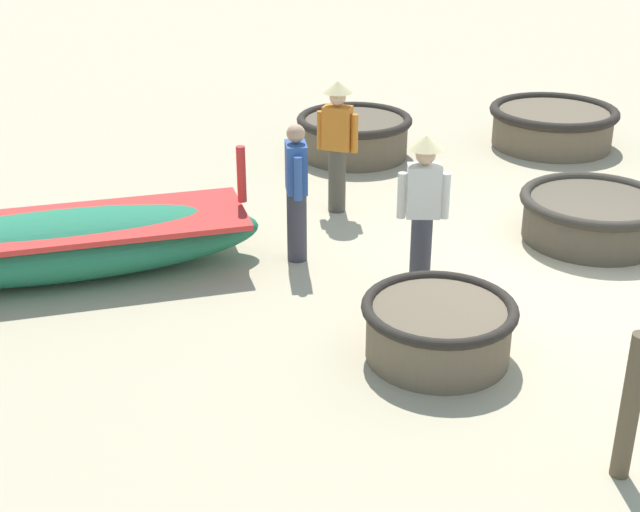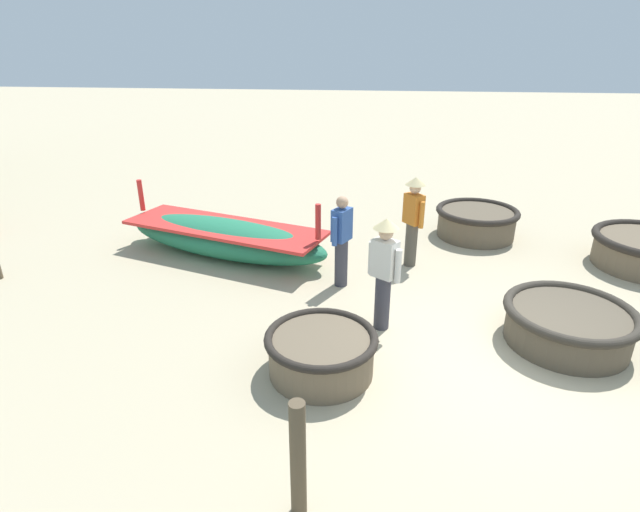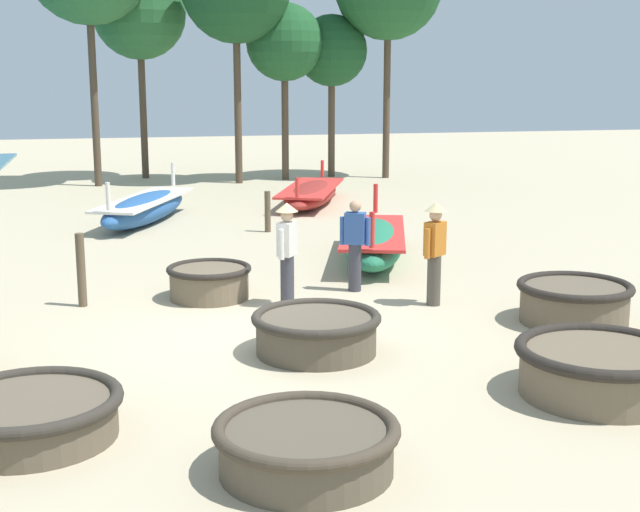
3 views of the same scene
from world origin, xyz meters
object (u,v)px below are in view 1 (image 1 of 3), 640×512
at_px(coracle_upturned, 593,215).
at_px(fisherman_crouching, 337,138).
at_px(long_boat_red_hull, 61,244).
at_px(mooring_post_shoreline, 630,407).
at_px(coracle_front_left, 553,125).
at_px(coracle_center, 438,328).
at_px(fisherman_with_hat, 423,203).
at_px(fisherman_hauling, 296,190).
at_px(coracle_nearest, 354,134).

distance_m(coracle_upturned, fisherman_crouching, 3.20).
height_order(coracle_upturned, long_boat_red_hull, long_boat_red_hull).
bearing_deg(fisherman_crouching, mooring_post_shoreline, 167.82).
height_order(coracle_front_left, coracle_center, coracle_front_left).
relative_size(coracle_center, fisherman_with_hat, 0.84).
bearing_deg(fisherman_crouching, coracle_upturned, -139.88).
height_order(fisherman_with_hat, fisherman_crouching, same).
distance_m(fisherman_hauling, mooring_post_shoreline, 4.53).
relative_size(coracle_nearest, fisherman_hauling, 1.09).
bearing_deg(fisherman_with_hat, coracle_upturned, -92.11).
distance_m(coracle_front_left, coracle_center, 6.79).
height_order(fisherman_hauling, fisherman_crouching, fisherman_crouching).
height_order(coracle_nearest, fisherman_with_hat, fisherman_with_hat).
distance_m(fisherman_with_hat, fisherman_crouching, 2.35).
bearing_deg(coracle_front_left, fisherman_hauling, 104.57).
relative_size(coracle_center, long_boat_red_hull, 0.32).
bearing_deg(coracle_nearest, fisherman_with_hat, 153.92).
xyz_separation_m(coracle_front_left, long_boat_red_hull, (-0.41, 7.84, 0.03)).
bearing_deg(fisherman_hauling, fisherman_with_hat, -151.96).
xyz_separation_m(coracle_nearest, fisherman_with_hat, (-3.99, 1.95, 0.62)).
relative_size(long_boat_red_hull, fisherman_crouching, 2.66).
bearing_deg(coracle_front_left, fisherman_crouching, 95.89).
xyz_separation_m(coracle_nearest, long_boat_red_hull, (-1.66, 4.98, 0.03)).
bearing_deg(fisherman_crouching, coracle_nearest, -40.59).
bearing_deg(mooring_post_shoreline, fisherman_crouching, -12.18).
bearing_deg(fisherman_crouching, coracle_front_left, -84.11).
bearing_deg(coracle_upturned, fisherman_crouching, 40.12).
xyz_separation_m(fisherman_with_hat, mooring_post_shoreline, (-3.21, 0.68, -0.36)).
relative_size(coracle_front_left, mooring_post_shoreline, 1.64).
height_order(fisherman_crouching, mooring_post_shoreline, fisherman_crouching).
distance_m(coracle_center, fisherman_crouching, 3.75).
bearing_deg(coracle_nearest, coracle_center, 152.50).
relative_size(coracle_upturned, fisherman_crouching, 1.04).
xyz_separation_m(coracle_front_left, mooring_post_shoreline, (-5.96, 5.50, 0.26)).
relative_size(long_boat_red_hull, fisherman_with_hat, 2.66).
height_order(long_boat_red_hull, fisherman_with_hat, fisherman_with_hat).
bearing_deg(coracle_nearest, coracle_upturned, -172.08).
bearing_deg(long_boat_red_hull, fisherman_crouching, -90.49).
relative_size(coracle_nearest, long_boat_red_hull, 0.39).
relative_size(coracle_upturned, fisherman_hauling, 1.11).
xyz_separation_m(coracle_front_left, fisherman_with_hat, (-2.74, 4.81, 0.62)).
bearing_deg(coracle_center, coracle_upturned, -71.62).
xyz_separation_m(coracle_front_left, coracle_center, (-3.92, 5.55, -0.04)).
height_order(coracle_nearest, mooring_post_shoreline, mooring_post_shoreline).
bearing_deg(coracle_upturned, coracle_front_left, -38.96).
bearing_deg(coracle_upturned, long_boat_red_hull, 66.42).
relative_size(coracle_front_left, fisherman_hauling, 1.25).
bearing_deg(fisherman_with_hat, coracle_nearest, -26.08).
bearing_deg(fisherman_with_hat, fisherman_crouching, -12.37).
xyz_separation_m(coracle_center, fisherman_with_hat, (1.17, -0.74, 0.66)).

